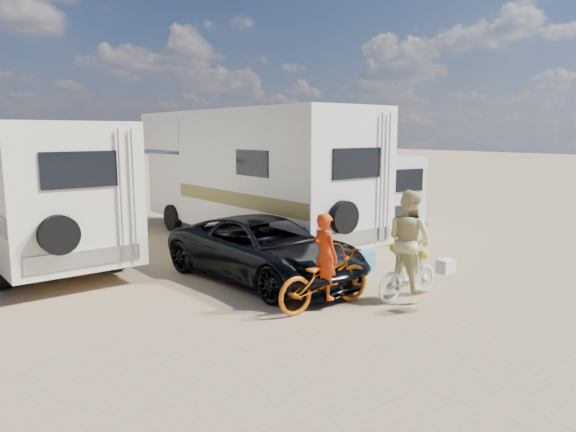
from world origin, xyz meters
TOP-DOWN VIEW (x-y plane):
  - ground at (0.00, 0.00)m, footprint 140.00×140.00m
  - rv_main at (0.40, 6.70)m, footprint 2.95×8.83m
  - rv_left at (-5.22, 7.64)m, footprint 2.98×7.73m
  - box_truck at (3.57, 6.44)m, footprint 2.85×6.06m
  - dark_suv at (-1.59, 2.79)m, footprint 2.80×5.02m
  - bike_man at (-1.74, 0.62)m, footprint 2.06×0.77m
  - bike_woman at (-0.13, 0.13)m, footprint 1.52×0.43m
  - rider_man at (-1.74, 0.62)m, footprint 0.39×0.57m
  - rider_woman at (-0.13, 0.13)m, footprint 0.71×0.91m
  - bike_parked at (5.84, 5.79)m, footprint 1.51×1.42m
  - cooler at (0.46, 2.00)m, footprint 0.69×0.61m
  - crate at (3.07, 4.02)m, footprint 0.53×0.53m

SIDE VIEW (x-z plane):
  - ground at x=0.00m, z-range 0.00..0.00m
  - crate at x=3.07m, z-range 0.00..0.41m
  - cooler at x=0.46m, z-range 0.00..0.46m
  - bike_parked at x=5.84m, z-range 0.00..0.81m
  - bike_woman at x=-0.13m, z-range 0.00..0.91m
  - bike_man at x=-1.74m, z-range 0.00..1.07m
  - dark_suv at x=-1.59m, z-range 0.00..1.33m
  - rider_man at x=-1.74m, z-range 0.00..1.54m
  - rider_woman at x=-0.13m, z-range 0.00..1.88m
  - box_truck at x=3.57m, z-range 0.00..2.72m
  - rv_left at x=-5.22m, z-range 0.00..3.32m
  - rv_main at x=0.40m, z-range 0.00..3.72m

